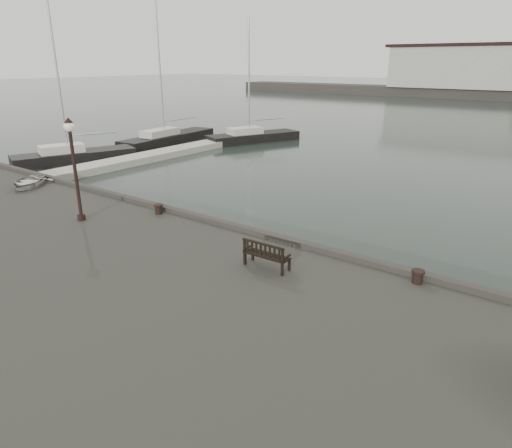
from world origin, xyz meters
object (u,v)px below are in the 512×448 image
Objects in this scene: bollard_left at (159,209)px; lamp_post at (73,156)px; yacht_b at (169,140)px; bollard_right at (418,277)px; yacht_d at (253,139)px; bench at (266,260)px; dinghy at (28,182)px; yacht_a at (75,159)px.

lamp_post is (-1.79, -2.27, 2.27)m from bollard_left.
yacht_b is at bearing 136.15° from bollard_left.
yacht_d is at bearing 134.67° from bollard_right.
bollard_left is 0.03× the size of yacht_b.
bollard_right is at bearing 0.56° from bollard_left.
yacht_b is 8.00m from yacht_d.
bench is 4.20m from bollard_right.
dinghy reaches higher than bollard_right.
lamp_post reaches higher than bollard_left.
bench reaches higher than dinghy.
lamp_post is at bearing -128.20° from bollard_left.
yacht_d is at bearing 36.08° from yacht_b.
lamp_post is (-8.11, -0.71, 2.20)m from bench.
yacht_a is 16.44m from yacht_d.
yacht_a reaches higher than bollard_left.
yacht_d is (-23.11, 23.37, -1.51)m from bollard_right.
dinghy is 0.20× the size of yacht_a.
bench is 0.12× the size of yacht_d.
bench is 3.82× the size of bollard_right.
bollard_right is 0.03× the size of yacht_d.
lamp_post is 1.57× the size of dinghy.
bollard_right is 12.41m from lamp_post.
dinghy is at bearing 167.88° from lamp_post.
lamp_post is 0.27× the size of yacht_b.
lamp_post reaches higher than dinghy.
dinghy is (-8.13, -0.91, 0.06)m from bollard_left.
yacht_b is (-18.92, 18.18, -1.50)m from bollard_left.
bench is 32.08m from yacht_b.
yacht_a is (-24.54, 9.46, -1.58)m from bench.
yacht_d is (-11.14, 25.74, -3.78)m from lamp_post.
yacht_b is (-10.79, 19.08, -1.57)m from dinghy.
bollard_left is 26.84m from yacht_d.
bollard_right is 0.15× the size of dinghy.
bollard_right is 29.48m from yacht_a.
bollard_right is (10.18, 0.10, -0.01)m from bollard_left.
yacht_a is 1.06× the size of yacht_d.
bench is 14.47m from dinghy.
bench is at bearing -29.85° from yacht_d.
bollard_left is at bearing -49.24° from yacht_b.
bench is 0.12× the size of yacht_a.
yacht_a reaches higher than bollard_right.
bollard_left is at bearing 51.80° from lamp_post.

